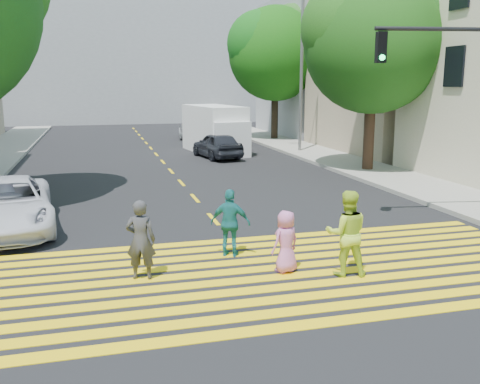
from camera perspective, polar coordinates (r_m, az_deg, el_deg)
name	(u,v)px	position (r m, az deg, el deg)	size (l,w,h in m)	color
ground	(282,297)	(10.10, 4.50, -11.13)	(120.00, 120.00, 0.00)	black
sidewalk_right	(344,162)	(26.75, 10.99, 3.12)	(3.00, 60.00, 0.15)	gray
crosswalk	(262,274)	(11.23, 2.31, -8.70)	(13.40, 5.30, 0.01)	yellow
lane_line	(153,151)	(31.67, -9.22, 4.33)	(0.12, 34.40, 0.01)	yellow
building_right_tan	(420,64)	(33.20, 18.62, 12.86)	(10.00, 10.00, 10.00)	tan
building_right_grey	(337,69)	(42.83, 10.32, 12.83)	(10.00, 10.00, 10.00)	gray
backdrop_block	(125,62)	(56.90, -12.18, 13.40)	(30.00, 8.00, 12.00)	gray
tree_right_near	(375,36)	(24.32, 14.25, 15.86)	(7.77, 7.47, 8.67)	#3C241B
tree_right_far	(277,49)	(37.29, 3.92, 15.02)	(7.31, 6.77, 9.15)	black
pedestrian_man	(141,240)	(10.88, -10.55, -5.05)	(0.60, 0.39, 1.64)	#363639
pedestrian_woman	(347,233)	(11.12, 11.31, -4.34)	(0.86, 0.67, 1.78)	#BADC35
pedestrian_child	(286,242)	(11.18, 4.91, -5.30)	(0.64, 0.42, 1.32)	#C469A8
pedestrian_extra	(230,223)	(12.12, -1.02, -3.33)	(0.91, 0.38, 1.56)	#1B7078
white_sedan	(7,205)	(15.53, -23.64, -1.31)	(2.31, 5.01, 1.39)	silver
dark_car_near	(217,145)	(28.30, -2.46, 5.01)	(1.62, 4.02, 1.37)	black
silver_car	(191,130)	(38.77, -5.28, 6.62)	(1.70, 4.18, 1.21)	#B3B6B9
dark_car_parked	(228,133)	(35.87, -1.33, 6.26)	(1.27, 3.66, 1.20)	black
white_van	(216,131)	(30.43, -2.58, 6.55)	(2.86, 5.84, 2.64)	white
traffic_signal	(471,92)	(15.84, 23.39, 9.77)	(3.82, 0.86, 5.65)	black
street_lamp	(298,53)	(30.43, 6.23, 14.56)	(2.18, 0.51, 9.65)	slate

